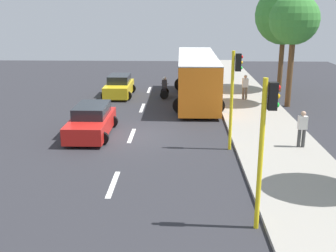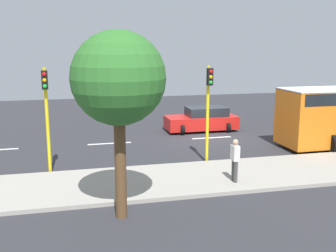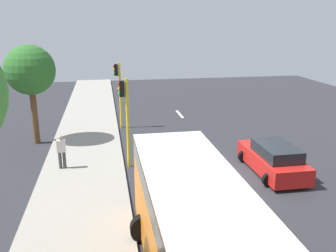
{
  "view_description": "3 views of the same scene",
  "coord_description": "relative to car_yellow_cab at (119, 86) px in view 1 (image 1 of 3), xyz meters",
  "views": [
    {
      "loc": [
        2.46,
        -20.06,
        6.34
      ],
      "look_at": [
        1.95,
        -3.08,
        1.42
      ],
      "focal_mm": 44.3,
      "sensor_mm": 36.0,
      "label": 1
    },
    {
      "loc": [
        22.08,
        -8.02,
        5.39
      ],
      "look_at": [
        0.87,
        -2.86,
        1.02
      ],
      "focal_mm": 43.41,
      "sensor_mm": 36.0,
      "label": 2
    },
    {
      "loc": [
        5.8,
        15.26,
        7.11
      ],
      "look_at": [
        2.57,
        -2.88,
        1.76
      ],
      "focal_mm": 38.76,
      "sensor_mm": 36.0,
      "label": 3
    }
  ],
  "objects": [
    {
      "name": "traffic_light_corner",
      "position": [
        6.86,
        -18.64,
        2.22
      ],
      "size": [
        0.49,
        0.24,
        4.5
      ],
      "color": "yellow",
      "rests_on": "ground"
    },
    {
      "name": "pedestrian_near_signal",
      "position": [
        8.93,
        -1.5,
        0.35
      ],
      "size": [
        0.4,
        0.24,
        1.69
      ],
      "color": "#72604C",
      "rests_on": "sidewalk"
    },
    {
      "name": "lane_stripe_far_south",
      "position": [
        2.01,
        2.35,
        -0.7
      ],
      "size": [
        0.2,
        2.4,
        0.01
      ],
      "primitive_type": "cube",
      "color": "white",
      "rests_on": "ground"
    },
    {
      "name": "motorcycle",
      "position": [
        3.34,
        -0.37,
        -0.07
      ],
      "size": [
        0.6,
        1.3,
        1.53
      ],
      "color": "black",
      "rests_on": "ground"
    },
    {
      "name": "car_red",
      "position": [
        -0.04,
        -9.56,
        0.0
      ],
      "size": [
        2.28,
        4.49,
        1.52
      ],
      "color": "red",
      "rests_on": "ground"
    },
    {
      "name": "lane_stripe_south",
      "position": [
        2.01,
        -3.65,
        -0.7
      ],
      "size": [
        0.2,
        2.4,
        0.01
      ],
      "primitive_type": "cube",
      "color": "white",
      "rests_on": "ground"
    },
    {
      "name": "city_bus",
      "position": [
        5.61,
        -1.42,
        1.14
      ],
      "size": [
        3.2,
        11.0,
        3.16
      ],
      "color": "orange",
      "rests_on": "ground"
    },
    {
      "name": "lane_stripe_north",
      "position": [
        2.01,
        -15.65,
        -0.7
      ],
      "size": [
        0.2,
        2.4,
        0.01
      ],
      "primitive_type": "cube",
      "color": "white",
      "rests_on": "ground"
    },
    {
      "name": "lane_stripe_mid",
      "position": [
        2.01,
        -9.65,
        -0.7
      ],
      "size": [
        0.2,
        2.4,
        0.01
      ],
      "primitive_type": "cube",
      "color": "white",
      "rests_on": "ground"
    },
    {
      "name": "street_tree_north",
      "position": [
        12.1,
        2.07,
        4.99
      ],
      "size": [
        4.31,
        4.31,
        7.88
      ],
      "color": "brown",
      "rests_on": "ground"
    },
    {
      "name": "traffic_light_midblock",
      "position": [
        6.86,
        -11.6,
        2.22
      ],
      "size": [
        0.49,
        0.24,
        4.5
      ],
      "color": "yellow",
      "rests_on": "ground"
    },
    {
      "name": "ground_plane",
      "position": [
        2.01,
        -9.65,
        -0.76
      ],
      "size": [
        40.0,
        60.0,
        0.1
      ],
      "primitive_type": "cube",
      "color": "#2D2D33"
    },
    {
      "name": "pedestrian_by_tree",
      "position": [
        10.01,
        -11.58,
        0.35
      ],
      "size": [
        0.4,
        0.24,
        1.69
      ],
      "color": "#3F3F3F",
      "rests_on": "sidewalk"
    },
    {
      "name": "sidewalk",
      "position": [
        9.01,
        -9.65,
        -0.63
      ],
      "size": [
        4.0,
        60.0,
        0.15
      ],
      "primitive_type": "cube",
      "color": "#9E998E",
      "rests_on": "ground"
    },
    {
      "name": "street_tree_center",
      "position": [
        11.53,
        -2.93,
        4.78
      ],
      "size": [
        3.12,
        3.12,
        7.11
      ],
      "color": "brown",
      "rests_on": "ground"
    },
    {
      "name": "car_yellow_cab",
      "position": [
        0.0,
        0.0,
        0.0
      ],
      "size": [
        2.16,
        4.07,
        1.52
      ],
      "color": "yellow",
      "rests_on": "ground"
    }
  ]
}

